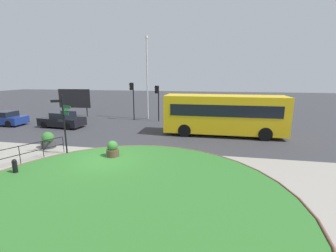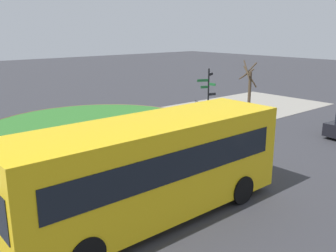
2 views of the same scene
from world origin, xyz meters
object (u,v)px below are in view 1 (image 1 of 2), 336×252
Objects in this scene: bollard_foreground at (15,167)px; signpost_directional at (64,120)px; bus_yellow at (224,114)px; billboard_left at (75,99)px; traffic_light_far at (132,93)px; planter_near_signpost at (48,141)px; car_near_lane at (62,120)px; planter_kerbside at (113,150)px; traffic_light_near at (157,95)px; car_far_lane at (5,119)px; lamppost_tall at (147,76)px.

signpost_directional is at bearing 77.71° from bollard_foreground.
bus_yellow is 2.43× the size of billboard_left.
traffic_light_far reaches higher than signpost_directional.
billboard_left is at bearing 120.23° from signpost_directional.
bollard_foreground is at bearing -102.29° from signpost_directional.
billboard_left is 3.52× the size of planter_near_signpost.
signpost_directional reaches higher than planter_near_signpost.
signpost_directional is 3.61m from bollard_foreground.
planter_near_signpost is (3.04, -5.83, -0.16)m from car_near_lane.
traffic_light_far is 3.90× the size of planter_kerbside.
planter_kerbside is at bearing 91.60° from traffic_light_near.
signpost_directional is 3.41m from planter_kerbside.
traffic_light_near reaches higher than billboard_left.
lamppost_tall is at bearing -156.71° from car_far_lane.
signpost_directional is at bearing 179.59° from planter_kerbside.
billboard_left reaches higher than planter_kerbside.
planter_near_signpost reaches higher than planter_kerbside.
car_near_lane is at bearing 139.73° from planter_kerbside.
car_far_lane is 7.13m from billboard_left.
planter_near_signpost is at bearing -153.24° from bus_yellow.
bus_yellow is 9.39m from planter_kerbside.
bollard_foreground is at bearing 77.29° from traffic_light_near.
traffic_light_near reaches higher than car_far_lane.
planter_kerbside is at bearing 40.07° from bollard_foreground.
planter_near_signpost is at bearing 122.45° from car_near_lane.
bus_yellow is 20.57m from car_far_lane.
traffic_light_far is at bearing -1.85° from traffic_light_near.
billboard_left is (-8.85, 0.17, -2.59)m from lamppost_tall.
billboard_left is (-7.21, 12.37, -0.08)m from signpost_directional.
bus_yellow is at bearing 45.70° from planter_kerbside.
car_far_lane is at bearing 149.42° from signpost_directional.
lamppost_tall is at bearing -33.59° from traffic_light_near.
bus_yellow is at bearing -35.37° from lamppost_tall.
bollard_foreground is 14.12m from bus_yellow.
planter_kerbside is (-6.50, -6.66, -1.24)m from bus_yellow.
lamppost_tall is 7.96× the size of planter_near_signpost.
traffic_light_far is (5.18, 4.70, 2.25)m from car_near_lane.
traffic_light_far is (-9.32, 4.82, 1.19)m from bus_yellow.
car_near_lane is 10.48m from planter_kerbside.
bus_yellow is 8.54× the size of planter_near_signpost.
planter_near_signpost reaches higher than bollard_foreground.
bollard_foreground is 4.22m from planter_near_signpost.
traffic_light_far is 3.63× the size of planter_near_signpost.
lamppost_tall is at bearing 144.86° from bus_yellow.
bus_yellow is at bearing -175.51° from car_near_lane.
traffic_light_far is (11.22, 4.92, 2.27)m from car_far_lane.
traffic_light_near is 2.49m from lamppost_tall.
planter_near_signpost is at bearing -69.25° from billboard_left.
car_far_lane reaches higher than planter_kerbside.
planter_kerbside is (4.96, -0.94, -0.02)m from planter_near_signpost.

